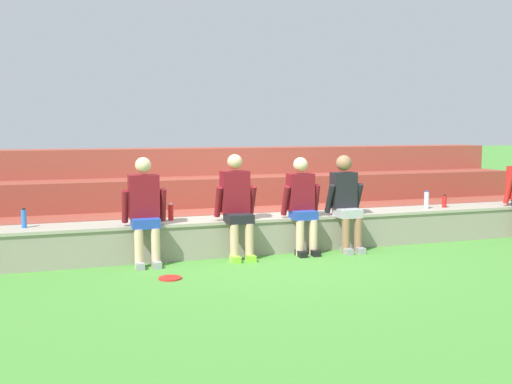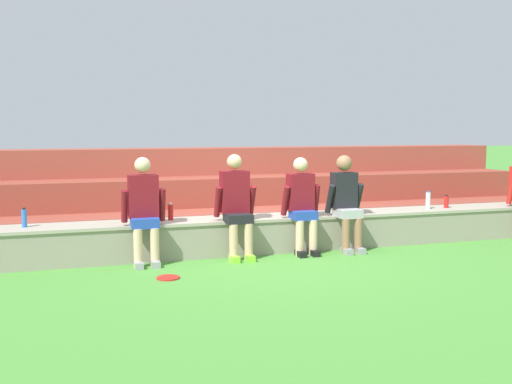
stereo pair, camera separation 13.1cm
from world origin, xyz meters
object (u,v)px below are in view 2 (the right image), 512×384
Objects in this scene: person_left_of_center at (144,208)px; water_bottle_near_left at (24,218)px; person_center at (236,203)px; water_bottle_mid_left at (428,200)px; person_right_of_center at (302,203)px; water_bottle_mid_right at (171,212)px; water_bottle_center_gap at (446,202)px; frisbee at (168,278)px; person_far_right at (346,200)px.

water_bottle_near_left is (-1.43, 0.36, -0.12)m from person_left_of_center.
water_bottle_mid_left is (3.10, 0.24, -0.11)m from person_center.
person_right_of_center is at bearing -1.23° from person_center.
water_bottle_mid_left is (3.91, -0.11, 0.02)m from water_bottle_mid_right.
water_bottle_center_gap is (4.26, -0.08, -0.01)m from water_bottle_mid_right.
water_bottle_mid_right is at bearing 0.61° from water_bottle_near_left.
water_bottle_center_gap is 0.74× the size of water_bottle_mid_left.
water_bottle_center_gap is 0.83× the size of water_bottle_near_left.
person_left_of_center is 6.63× the size of water_bottle_center_gap.
water_bottle_mid_left is (4.31, 0.26, -0.10)m from person_left_of_center.
person_left_of_center is 4.91× the size of water_bottle_mid_left.
person_left_of_center is 5.84× the size of water_bottle_mid_right.
water_bottle_mid_right is 4.26m from water_bottle_center_gap.
person_center is 5.59× the size of water_bottle_near_left.
water_bottle_center_gap is 4.66m from frisbee.
person_left_of_center is at bearing -136.51° from water_bottle_mid_right.
person_center is at bearing -175.52° from water_bottle_center_gap.
water_bottle_center_gap is at bearing -0.60° from water_bottle_near_left.
person_left_of_center is 1.10m from frisbee.
person_far_right is 1.89m from water_bottle_center_gap.
person_right_of_center reaches higher than water_bottle_near_left.
water_bottle_mid_left is (5.74, -0.09, 0.02)m from water_bottle_near_left.
person_far_right reaches higher than person_right_of_center.
water_bottle_mid_left is 4.33m from frisbee.
water_bottle_mid_right is at bearing 178.37° from water_bottle_mid_left.
frisbee is at bearing -141.35° from person_center.
person_center is (1.21, 0.02, 0.01)m from person_left_of_center.
person_right_of_center is 2.25m from frisbee.
water_bottle_center_gap is 6.09m from water_bottle_near_left.
person_center is 1.03× the size of person_far_right.
water_bottle_mid_right is at bearing 156.63° from person_center.
person_far_right is at bearing -0.23° from person_left_of_center.
person_center is 1.59m from person_far_right.
person_center reaches higher than water_bottle_mid_left.
water_bottle_mid_right reaches higher than water_bottle_center_gap.
water_bottle_near_left is at bearing 179.08° from water_bottle_mid_left.
person_right_of_center is 5.68× the size of water_bottle_mid_right.
person_left_of_center is at bearing -176.42° from water_bottle_center_gap.
person_right_of_center is (2.14, 0.00, -0.02)m from person_left_of_center.
person_right_of_center reaches higher than water_bottle_mid_right.
water_bottle_mid_left reaches higher than water_bottle_near_left.
person_center reaches higher than water_bottle_mid_right.
person_far_right is 2.44m from water_bottle_mid_right.
person_far_right is at bearing -1.17° from person_right_of_center.
person_center reaches higher than person_far_right.
frisbee is (-1.05, -0.84, -0.72)m from person_center.
person_center is at bearing -175.55° from water_bottle_mid_left.
person_left_of_center is at bearing -13.93° from water_bottle_near_left.
person_far_right is at bearing -1.21° from person_center.
frisbee is at bearing -162.97° from person_far_right.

